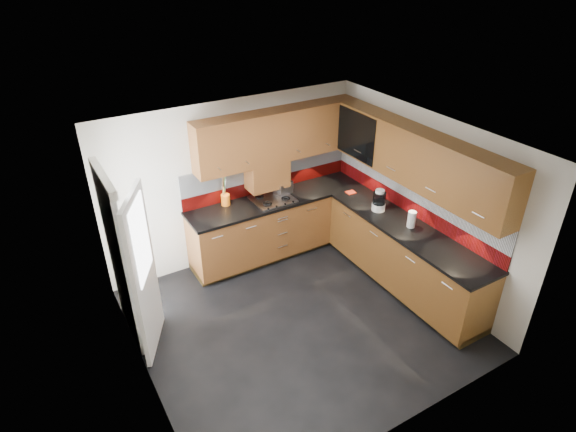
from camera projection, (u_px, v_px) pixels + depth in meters
room at (301, 218)px, 5.36m from camera, size 4.00×3.80×2.64m
base_cabinets at (336, 242)px, 6.90m from camera, size 2.70×3.20×0.95m
countertop at (338, 213)px, 6.64m from camera, size 2.72×3.22×0.04m
backsplash at (343, 185)px, 6.76m from camera, size 2.70×3.20×0.54m
upper_cabinets at (349, 147)px, 6.32m from camera, size 2.50×3.20×0.72m
extractor_hood at (267, 174)px, 6.89m from camera, size 0.60×0.33×0.40m
glass_cabinet at (364, 132)px, 6.73m from camera, size 0.32×0.80×0.66m
back_door at (130, 266)px, 5.37m from camera, size 0.42×1.19×2.04m
gas_hob at (273, 199)px, 6.93m from camera, size 0.58×0.51×0.05m
utensil_pot at (225, 198)px, 6.76m from camera, size 0.13×0.13×0.46m
toaster at (283, 188)px, 7.07m from camera, size 0.30×0.23×0.19m
food_processor at (379, 201)px, 6.61m from camera, size 0.19×0.19×0.31m
paper_towel at (412, 219)px, 6.23m from camera, size 0.11×0.11×0.22m
orange_cloth at (351, 192)px, 7.13m from camera, size 0.14×0.12×0.01m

